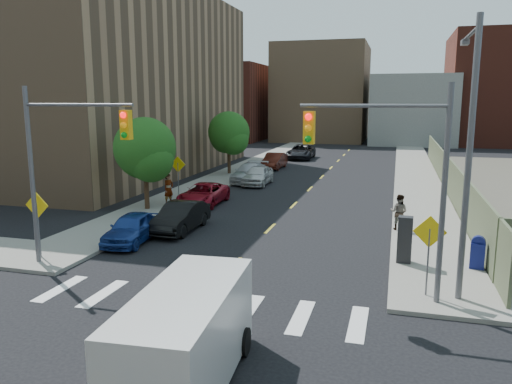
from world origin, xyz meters
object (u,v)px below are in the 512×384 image
Objects in this scene: parked_car_maroon at (274,161)px; pedestrian_east at (399,212)px; mailbox at (478,253)px; cargo_van at (189,333)px; parked_car_red at (203,194)px; parked_car_white at (258,175)px; parked_car_grey at (301,152)px; pedestrian_west at (169,189)px; parked_car_silver at (250,173)px; parked_car_blue at (132,228)px; payphone at (405,240)px; parked_car_black at (180,217)px.

pedestrian_east reaches higher than parked_car_maroon.
cargo_van is at bearing -117.61° from mailbox.
parked_car_red is 17.47m from parked_car_maroon.
parked_car_maroon is 0.86× the size of cargo_van.
parked_car_maroon is at bearing 95.18° from parked_car_white.
parked_car_grey is (1.26, 26.04, 0.12)m from parked_car_red.
cargo_van is (7.13, -18.74, 0.55)m from parked_car_red.
pedestrian_west reaches higher than pedestrian_east.
pedestrian_east reaches higher than parked_car_silver.
parked_car_maroon is at bearing 83.59° from parked_car_blue.
cargo_van is 4.09× the size of mailbox.
parked_car_white reaches higher than parked_car_red.
parked_car_grey is at bearing 110.44° from payphone.
parked_car_blue is 2.17× the size of payphone.
parked_car_maroon is 18.72m from pedestrian_west.
parked_car_grey is at bearing -53.77° from pedestrian_east.
parked_car_maroon is at bearing 128.13° from mailbox.
parked_car_blue is at bearing -95.12° from parked_car_white.
parked_car_maroon is at bearing 96.44° from cargo_van.
parked_car_black is 11.02m from payphone.
parked_car_black is 32.28m from parked_car_grey.
parked_car_black is at bearing 56.85° from parked_car_blue.
mailbox is at bearing 136.00° from pedestrian_east.
parked_car_black is (1.30, 2.50, 0.04)m from parked_car_blue.
parked_car_grey is 27.35m from pedestrian_west.
parked_car_blue is 2.11× the size of pedestrian_west.
parked_car_silver is (0.33, 17.95, 0.06)m from parked_car_blue.
parked_car_white is at bearing 79.73° from parked_car_red.
parked_car_silver is at bearing 86.73° from parked_car_red.
pedestrian_west is 13.80m from pedestrian_east.
payphone is at bearing -37.58° from parked_car_red.
parked_car_maroon is 0.79× the size of parked_car_grey.
pedestrian_east reaches higher than parked_car_white.
mailbox is at bearing -10.01° from parked_car_black.
parked_car_grey is at bearing 87.32° from parked_car_silver.
parked_car_red is 8.25m from parked_car_white.
pedestrian_east is at bearing 17.95° from parked_car_blue.
payphone is (10.72, -2.52, 0.35)m from parked_car_black.
payphone is at bearing -170.39° from mailbox.
parked_car_grey is 4.46× the size of mailbox.
parked_car_black is 0.77× the size of parked_car_grey.
pedestrian_east is (11.80, 5.16, 0.35)m from parked_car_blue.
parked_car_blue is 0.90× the size of parked_car_maroon.
parked_car_grey is 1.09× the size of cargo_van.
mailbox is (7.54, 10.00, -0.45)m from cargo_van.
parked_car_grey is at bearing 90.59° from parked_car_black.
mailbox is 2.70m from payphone.
parked_car_white is (0.00, 14.38, 0.03)m from parked_car_black.
parked_car_red is at bearing -99.54° from parked_car_white.
parked_car_white is 21.56m from mailbox.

